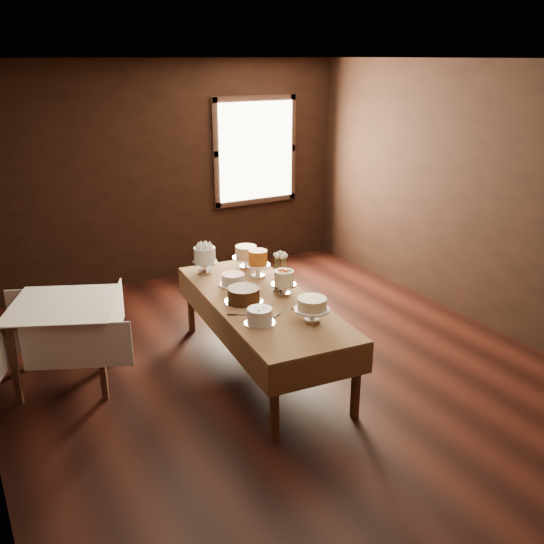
{
  "coord_description": "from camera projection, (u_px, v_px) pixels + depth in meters",
  "views": [
    {
      "loc": [
        -2.54,
        -4.29,
        2.83
      ],
      "look_at": [
        0.0,
        0.2,
        0.95
      ],
      "focal_mm": 39.48,
      "sensor_mm": 36.0,
      "label": 1
    }
  ],
  "objects": [
    {
      "name": "cake_meringue",
      "position": [
        205.0,
        261.0,
        6.13
      ],
      "size": [
        0.31,
        0.31,
        0.28
      ],
      "color": "silver",
      "rests_on": "display_table"
    },
    {
      "name": "cake_cream",
      "position": [
        312.0,
        310.0,
        5.02
      ],
      "size": [
        0.31,
        0.31,
        0.22
      ],
      "color": "white",
      "rests_on": "display_table"
    },
    {
      "name": "cake_speckled",
      "position": [
        246.0,
        258.0,
        6.28
      ],
      "size": [
        0.31,
        0.31,
        0.25
      ],
      "color": "silver",
      "rests_on": "display_table"
    },
    {
      "name": "side_table",
      "position": [
        64.0,
        313.0,
        5.3
      ],
      "size": [
        1.19,
        1.19,
        0.76
      ],
      "rotation": [
        0.0,
        0.0,
        -0.42
      ],
      "color": "#442819",
      "rests_on": "ground"
    },
    {
      "name": "ceiling",
      "position": [
        285.0,
        59.0,
        4.7
      ],
      "size": [
        5.0,
        6.0,
        0.01
      ],
      "primitive_type": "cube",
      "color": "beige",
      "rests_on": "wall_back"
    },
    {
      "name": "cake_caramel",
      "position": [
        258.0,
        265.0,
        6.01
      ],
      "size": [
        0.27,
        0.27,
        0.29
      ],
      "color": "white",
      "rests_on": "display_table"
    },
    {
      "name": "wall_back",
      "position": [
        164.0,
        174.0,
        7.63
      ],
      "size": [
        5.0,
        0.02,
        2.8
      ],
      "primitive_type": "cube",
      "color": "black",
      "rests_on": "ground"
    },
    {
      "name": "display_table",
      "position": [
        262.0,
        305.0,
        5.51
      ],
      "size": [
        1.1,
        2.38,
        0.71
      ],
      "rotation": [
        0.0,
        0.0,
        -0.09
      ],
      "color": "#442819",
      "rests_on": "ground"
    },
    {
      "name": "cake_server_b",
      "position": [
        310.0,
        310.0,
        5.24
      ],
      "size": [
        0.2,
        0.18,
        0.01
      ],
      "primitive_type": "cube",
      "rotation": [
        0.0,
        0.0,
        -0.71
      ],
      "color": "silver",
      "rests_on": "display_table"
    },
    {
      "name": "cake_flowers",
      "position": [
        284.0,
        284.0,
        5.57
      ],
      "size": [
        0.25,
        0.25,
        0.24
      ],
      "color": "silver",
      "rests_on": "display_table"
    },
    {
      "name": "cake_swirl",
      "position": [
        260.0,
        317.0,
        4.97
      ],
      "size": [
        0.28,
        0.28,
        0.14
      ],
      "color": "silver",
      "rests_on": "display_table"
    },
    {
      "name": "flower_vase",
      "position": [
        280.0,
        280.0,
        5.74
      ],
      "size": [
        0.19,
        0.19,
        0.15
      ],
      "primitive_type": "imported",
      "rotation": [
        0.0,
        0.0,
        3.53
      ],
      "color": "#2D2823",
      "rests_on": "display_table"
    },
    {
      "name": "cake_server_e",
      "position": [
        246.0,
        315.0,
        5.14
      ],
      "size": [
        0.21,
        0.16,
        0.01
      ],
      "primitive_type": "cube",
      "rotation": [
        0.0,
        0.0,
        -0.6
      ],
      "color": "silver",
      "rests_on": "display_table"
    },
    {
      "name": "cake_chocolate",
      "position": [
        244.0,
        295.0,
        5.41
      ],
      "size": [
        0.36,
        0.36,
        0.14
      ],
      "color": "silver",
      "rests_on": "display_table"
    },
    {
      "name": "cake_server_d",
      "position": [
        277.0,
        285.0,
        5.82
      ],
      "size": [
        0.17,
        0.2,
        0.01
      ],
      "primitive_type": "cube",
      "rotation": [
        0.0,
        0.0,
        0.87
      ],
      "color": "silver",
      "rests_on": "display_table"
    },
    {
      "name": "window",
      "position": [
        256.0,
        151.0,
        8.11
      ],
      "size": [
        1.1,
        0.05,
        1.3
      ],
      "primitive_type": "cube",
      "color": "#FFEABF",
      "rests_on": "wall_back"
    },
    {
      "name": "cake_server_a",
      "position": [
        284.0,
        311.0,
        5.23
      ],
      "size": [
        0.22,
        0.14,
        0.01
      ],
      "primitive_type": "cube",
      "rotation": [
        0.0,
        0.0,
        0.5
      ],
      "color": "silver",
      "rests_on": "display_table"
    },
    {
      "name": "wall_right",
      "position": [
        486.0,
        198.0,
        6.33
      ],
      "size": [
        0.02,
        6.0,
        2.8
      ],
      "primitive_type": "cube",
      "color": "black",
      "rests_on": "ground"
    },
    {
      "name": "floor",
      "position": [
        282.0,
        373.0,
        5.65
      ],
      "size": [
        5.0,
        6.0,
        0.01
      ],
      "primitive_type": "cube",
      "color": "black",
      "rests_on": "ground"
    },
    {
      "name": "cake_server_c",
      "position": [
        246.0,
        291.0,
        5.68
      ],
      "size": [
        0.09,
        0.24,
        0.01
      ],
      "primitive_type": "cube",
      "rotation": [
        0.0,
        0.0,
        1.31
      ],
      "color": "silver",
      "rests_on": "display_table"
    },
    {
      "name": "cake_lattice",
      "position": [
        233.0,
        280.0,
        5.82
      ],
      "size": [
        0.28,
        0.28,
        0.11
      ],
      "color": "white",
      "rests_on": "display_table"
    },
    {
      "name": "flower_bouquet",
      "position": [
        280.0,
        261.0,
        5.67
      ],
      "size": [
        0.14,
        0.14,
        0.2
      ],
      "primitive_type": null,
      "color": "white",
      "rests_on": "flower_vase"
    }
  ]
}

